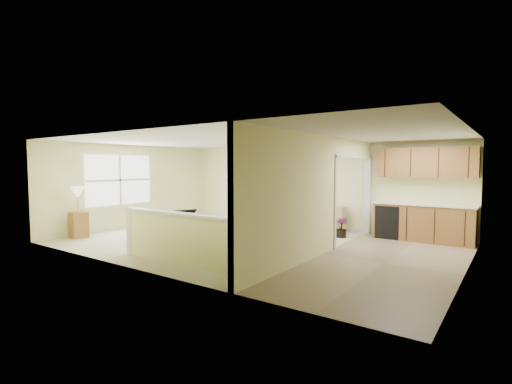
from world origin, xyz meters
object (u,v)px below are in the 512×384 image
Objects in this scene: piano at (166,210)px; palm_plant at (269,204)px; accent_table at (270,212)px; small_plant at (341,229)px; lamp_stand at (78,216)px; piano_bench at (205,230)px; loveseat at (315,217)px.

piano reaches higher than palm_plant.
accent_table reaches higher than small_plant.
small_plant is 0.39× the size of lamp_stand.
piano_bench is 0.53× the size of palm_plant.
piano_bench is 1.13× the size of accent_table.
piano is at bearing -118.93° from accent_table.
piano is 3.15× the size of piano_bench.
loveseat is at bearing 1.99° from accent_table.
piano is at bearing 52.97° from lamp_stand.
piano_bench is 3.54m from small_plant.
palm_plant is (0.00, 2.95, 0.41)m from piano_bench.
accent_table is at bearing -156.94° from loveseat.
piano is 1.61m from piano_bench.
lamp_stand reaches higher than loveseat.
loveseat is 1.62m from palm_plant.
piano is 4.52× the size of small_plant.
lamp_stand is (-4.49, -4.69, 0.20)m from loveseat.
piano_bench is (1.55, -0.11, -0.41)m from piano.
accent_table is 5.48m from lamp_stand.
accent_table is 0.23m from palm_plant.
accent_table is 2.75m from small_plant.
piano is at bearing -116.18° from loveseat.
palm_plant is 2.72× the size of small_plant.
loveseat reaches higher than small_plant.
loveseat is 1.50× the size of lamp_stand.
piano reaches higher than small_plant.
palm_plant reaches higher than lamp_stand.
piano is 1.77× the size of lamp_stand.
piano is 2.24m from lamp_stand.
loveseat is 1.31m from small_plant.
loveseat is 1.57m from accent_table.
piano reaches higher than accent_table.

